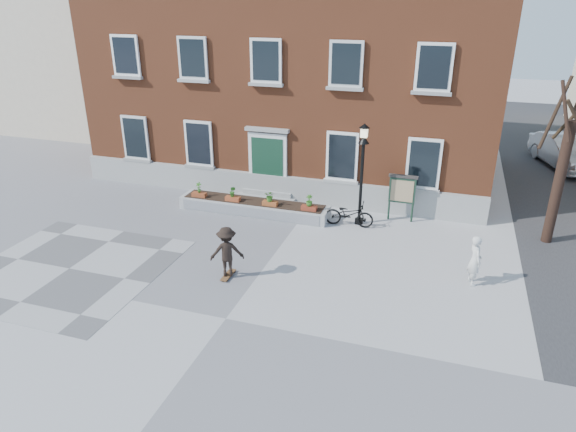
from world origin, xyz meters
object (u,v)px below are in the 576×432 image
(bystander, at_px, (475,260))
(skateboarder, at_px, (227,252))
(parked_car, at_px, (565,151))
(lamp_post, at_px, (363,161))
(notice_board, at_px, (402,190))
(bicycle, at_px, (349,214))

(bystander, height_order, skateboarder, skateboarder)
(skateboarder, bearing_deg, parked_car, 53.04)
(bystander, xyz_separation_m, lamp_post, (-4.15, 3.41, 1.74))
(lamp_post, bearing_deg, bystander, -39.46)
(bystander, bearing_deg, notice_board, 11.66)
(notice_board, bearing_deg, lamp_post, -151.90)
(skateboarder, bearing_deg, notice_board, 53.03)
(bystander, bearing_deg, skateboarder, 84.07)
(bicycle, distance_m, lamp_post, 2.11)
(bicycle, distance_m, bystander, 5.44)
(parked_car, distance_m, lamp_post, 13.61)
(bicycle, relative_size, lamp_post, 0.48)
(lamp_post, relative_size, skateboarder, 2.31)
(bicycle, xyz_separation_m, lamp_post, (0.34, 0.35, 2.05))
(notice_board, xyz_separation_m, skateboarder, (-4.62, -6.14, -0.38))
(skateboarder, bearing_deg, bystander, 14.90)
(bystander, distance_m, notice_board, 5.00)
(bystander, bearing_deg, parked_car, -39.01)
(parked_car, relative_size, bystander, 3.13)
(bicycle, bearing_deg, skateboarder, 148.19)
(lamp_post, distance_m, notice_board, 2.10)
(notice_board, bearing_deg, parked_car, 53.05)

